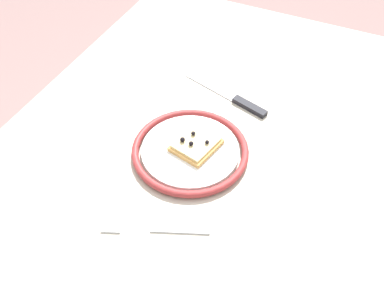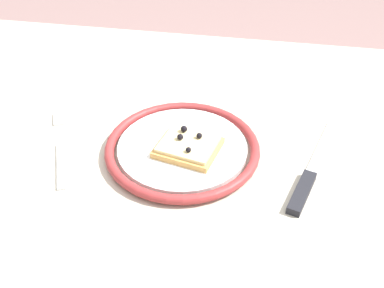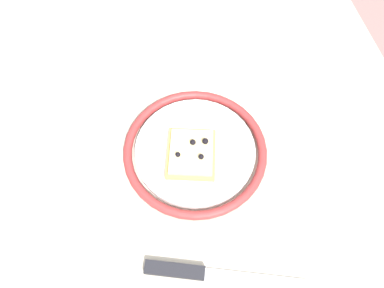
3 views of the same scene
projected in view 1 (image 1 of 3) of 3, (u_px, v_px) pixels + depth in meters
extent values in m
cube|color=#BCB29E|center=(207.00, 148.00, 0.98)|extent=(1.19, 0.89, 0.03)
cylinder|color=#4C4742|center=(374.00, 152.00, 1.47)|extent=(0.05, 0.05, 0.71)
cylinder|color=#4C4742|center=(169.00, 90.00, 1.69)|extent=(0.05, 0.05, 0.71)
cylinder|color=white|center=(190.00, 151.00, 0.94)|extent=(0.21, 0.21, 0.01)
torus|color=maroon|center=(190.00, 150.00, 0.94)|extent=(0.25, 0.25, 0.02)
cube|color=tan|center=(196.00, 145.00, 0.94)|extent=(0.11, 0.10, 0.01)
cube|color=#EED48E|center=(196.00, 143.00, 0.93)|extent=(0.10, 0.09, 0.01)
sphere|color=black|center=(207.00, 142.00, 0.92)|extent=(0.01, 0.01, 0.01)
sphere|color=black|center=(182.00, 140.00, 0.92)|extent=(0.01, 0.01, 0.01)
sphere|color=black|center=(193.00, 133.00, 0.94)|extent=(0.01, 0.01, 0.01)
sphere|color=black|center=(191.00, 143.00, 0.92)|extent=(0.01, 0.01, 0.01)
cube|color=silver|center=(211.00, 87.00, 1.10)|extent=(0.06, 0.15, 0.00)
cube|color=black|center=(250.00, 107.00, 1.04)|extent=(0.04, 0.09, 0.01)
cube|color=silver|center=(180.00, 230.00, 0.81)|extent=(0.05, 0.11, 0.00)
cube|color=silver|center=(111.00, 227.00, 0.82)|extent=(0.03, 0.04, 0.00)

